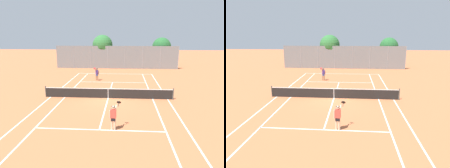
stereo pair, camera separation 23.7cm
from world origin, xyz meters
The scene contains 14 objects.
ground_plane centered at (0.00, 0.00, 0.00)m, with size 120.00×120.00×0.00m, color #BC663D.
court_line_markings centered at (0.00, 0.00, 0.00)m, with size 11.10×23.90×0.01m.
tennis_net centered at (0.00, 0.00, 0.51)m, with size 12.00×0.10×1.07m.
player_near_side centered at (0.88, -6.32, 0.93)m, with size 0.72×0.72×1.77m.
player_far_left centered at (-2.09, 7.31, 0.93)m, with size 0.60×0.78×1.77m.
loose_tennis_ball_0 centered at (3.92, 6.05, 0.03)m, with size 0.07×0.07×0.07m, color #D1DB33.
loose_tennis_ball_1 centered at (-1.91, 9.04, 0.03)m, with size 0.07×0.07×0.07m, color #D1DB33.
loose_tennis_ball_2 centered at (2.96, 1.95, 0.03)m, with size 0.07×0.07×0.07m, color #D1DB33.
loose_tennis_ball_3 centered at (-2.58, 2.10, 0.03)m, with size 0.07×0.07×0.07m, color #D1DB33.
loose_tennis_ball_4 centered at (2.38, 1.44, 0.03)m, with size 0.07×0.07×0.07m, color #D1DB33.
loose_tennis_ball_5 centered at (1.38, -0.35, 0.03)m, with size 0.07×0.07×0.07m, color #D1DB33.
back_fence centered at (0.00, 16.72, 1.96)m, with size 21.06×0.08×3.91m.
tree_behind_left centered at (-2.45, 18.24, 3.82)m, with size 3.58×3.58×5.74m.
tree_behind_right centered at (7.97, 19.45, 3.49)m, with size 3.35×3.35×5.27m.
Camera 2 is at (1.80, -17.71, 5.81)m, focal length 32.00 mm.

